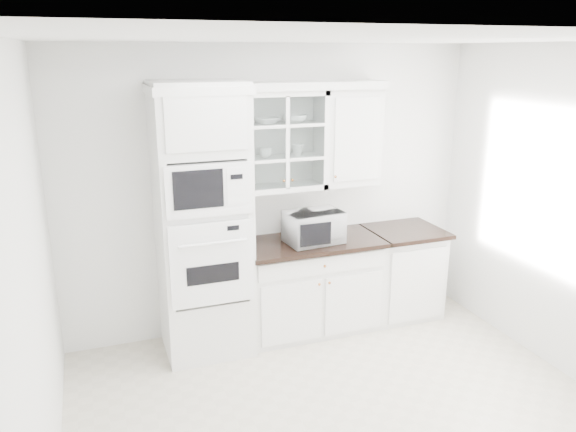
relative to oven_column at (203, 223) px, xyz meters
name	(u,v)px	position (x,y,z in m)	size (l,w,h in m)	color
ground	(349,420)	(0.75, -1.42, -1.19)	(4.00, 3.50, 0.01)	beige
room_shell	(330,174)	(0.75, -0.99, 0.58)	(4.00, 3.50, 2.70)	white
oven_column	(203,223)	(0.00, 0.00, 0.00)	(0.76, 0.68, 2.40)	silver
base_cabinet_run	(311,284)	(1.03, 0.03, -0.74)	(1.32, 0.67, 0.92)	silver
extra_base_cabinet	(401,271)	(2.03, 0.03, -0.74)	(0.72, 0.67, 0.92)	silver
upper_cabinet_glass	(281,141)	(0.78, 0.17, 0.65)	(0.80, 0.33, 0.90)	silver
upper_cabinet_solid	(349,137)	(1.46, 0.17, 0.65)	(0.55, 0.33, 0.90)	silver
crown_molding	(271,86)	(0.68, 0.14, 1.14)	(2.14, 0.38, 0.07)	white
countertop_microwave	(313,226)	(1.02, -0.02, -0.13)	(0.51, 0.42, 0.29)	white
bowl_a	(266,120)	(0.64, 0.16, 0.84)	(0.23, 0.23, 0.06)	white
bowl_b	(295,119)	(0.90, 0.15, 0.84)	(0.22, 0.22, 0.07)	white
cup_a	(266,152)	(0.62, 0.15, 0.55)	(0.11, 0.11, 0.09)	white
cup_b	(298,150)	(0.93, 0.16, 0.56)	(0.11, 0.11, 0.10)	white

